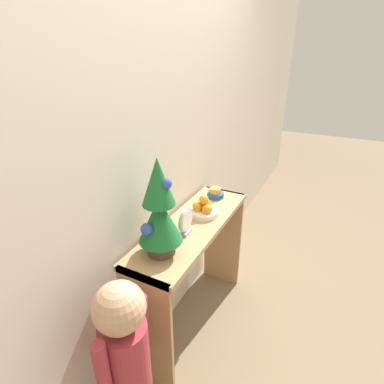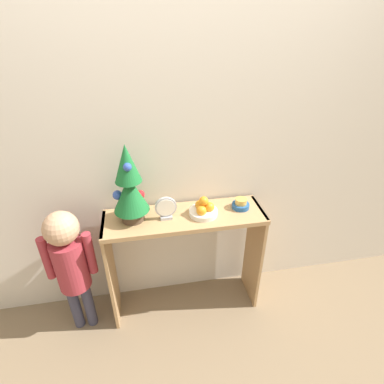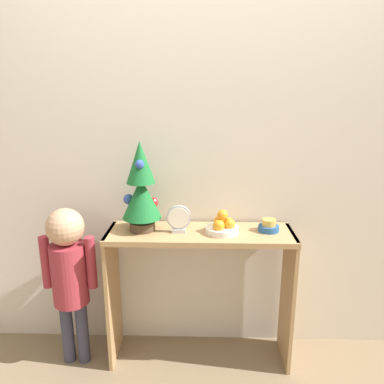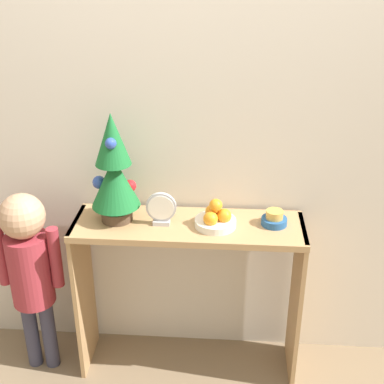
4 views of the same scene
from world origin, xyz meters
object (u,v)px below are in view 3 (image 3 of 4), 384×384
Objects in this scene: fruit_bowl at (222,226)px; child_figure at (69,267)px; desk_clock at (179,219)px; mini_tree at (141,188)px; singing_bowl at (269,226)px.

child_figure is (-0.86, -0.05, -0.24)m from fruit_bowl.
fruit_bowl is 0.24m from desk_clock.
singing_bowl is (0.71, 0.01, -0.22)m from mini_tree.
mini_tree reaches higher than singing_bowl.
mini_tree is 0.61m from child_figure.
fruit_bowl is 0.19× the size of child_figure.
fruit_bowl is at bearing 1.05° from desk_clock.
fruit_bowl reaches higher than singing_bowl.
singing_bowl is at bearing 6.82° from fruit_bowl.
desk_clock is at bearing -175.94° from singing_bowl.
singing_bowl is at bearing 4.06° from desk_clock.
mini_tree is at bearing 171.63° from desk_clock.
mini_tree reaches higher than fruit_bowl.
child_figure is at bearing -169.81° from mini_tree.
fruit_bowl is 1.18× the size of desk_clock.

